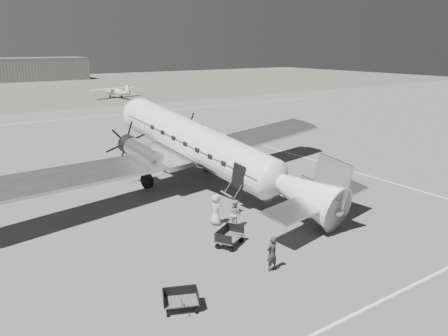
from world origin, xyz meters
TOP-DOWN VIEW (x-y plane):
  - ground at (0.00, 0.00)m, footprint 260.00×260.00m
  - taxi_line_near at (0.00, -14.00)m, footprint 60.00×0.15m
  - taxi_line_right at (12.00, 0.00)m, footprint 0.15×80.00m
  - taxi_line_horizon at (0.00, 40.00)m, footprint 90.00×0.15m
  - grass_infield at (0.00, 95.00)m, footprint 260.00×90.00m
  - hangar_main at (5.00, 120.00)m, footprint 42.00×14.00m
  - dc3_airliner at (-0.66, 1.78)m, footprint 34.53×27.11m
  - light_plane_right at (14.80, 61.06)m, footprint 11.94×10.41m
  - baggage_cart_near at (-4.41, -6.31)m, footprint 2.01×1.82m
  - baggage_cart_far at (-9.28, -9.95)m, footprint 1.74×1.51m
  - ground_crew at (-4.28, -9.51)m, footprint 0.64×0.45m
  - ramp_agent at (-2.76, -4.46)m, footprint 0.72×0.87m
  - passenger at (-3.46, -3.53)m, footprint 0.72×0.97m

SIDE VIEW (x-z plane):
  - ground at x=0.00m, z-range 0.00..0.00m
  - grass_infield at x=0.00m, z-range 0.00..0.01m
  - taxi_line_near at x=0.00m, z-range 0.00..0.01m
  - taxi_line_right at x=12.00m, z-range 0.00..0.01m
  - taxi_line_horizon at x=0.00m, z-range 0.00..0.01m
  - baggage_cart_far at x=-9.28m, z-range 0.00..0.82m
  - baggage_cart_near at x=-4.41m, z-range 0.00..0.93m
  - ramp_agent at x=-2.76m, z-range 0.00..1.63m
  - ground_crew at x=-4.28m, z-range 0.00..1.69m
  - passenger at x=-3.46m, z-range 0.00..1.82m
  - light_plane_right at x=14.80m, z-range 0.00..2.16m
  - dc3_airliner at x=-0.66m, z-range 0.00..5.89m
  - hangar_main at x=5.00m, z-range 0.00..6.60m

